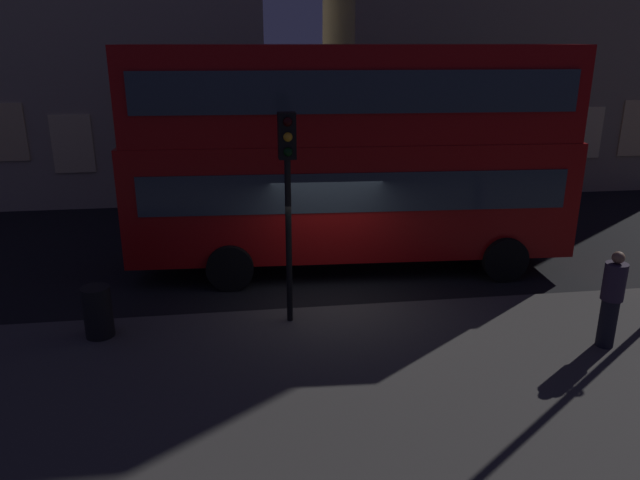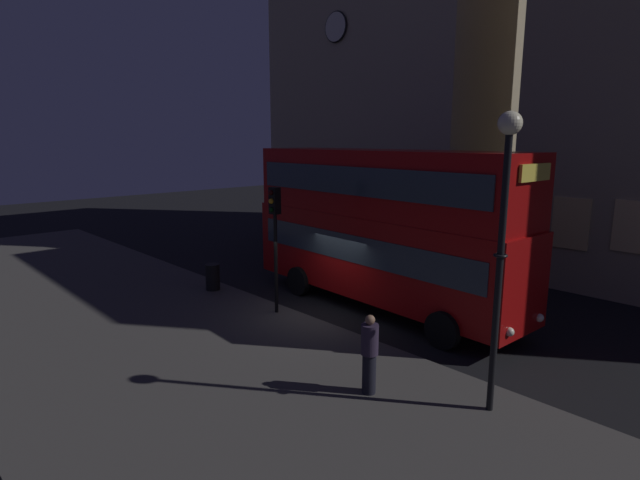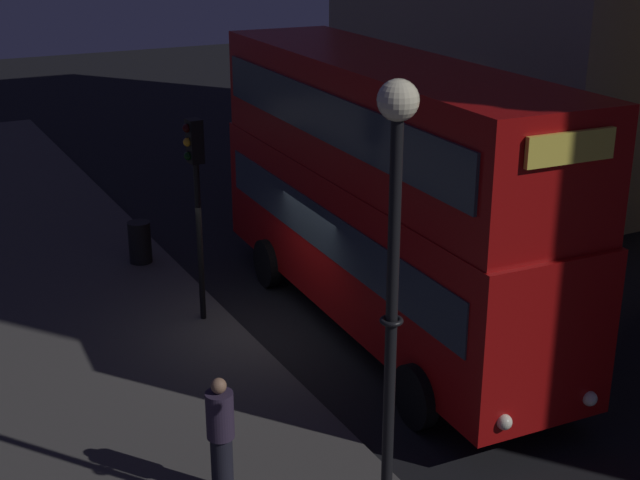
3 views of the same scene
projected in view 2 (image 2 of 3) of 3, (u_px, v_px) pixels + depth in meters
The scene contains 8 objects.
ground_plane at pixel (319, 316), 16.54m from camera, with size 80.00×80.00×0.00m, color black.
sidewalk_slab at pixel (181, 359), 13.18m from camera, with size 44.00×9.12×0.12m, color #423F3D.
building_with_clock at pixel (402, 83), 29.08m from camera, with size 12.79×9.62×17.89m.
double_decker_bus at pixel (381, 221), 16.86m from camera, with size 10.75×3.16×5.39m.
traffic_light_near_kerb at pixel (275, 224), 16.00m from camera, with size 0.33×0.37×4.13m.
street_lamp at pixel (504, 210), 9.77m from camera, with size 0.46×0.46×6.14m.
pedestrian at pixel (369, 353), 11.13m from camera, with size 0.39×0.39×1.84m.
litter_bin at pixel (213, 277), 18.97m from camera, with size 0.53×0.53×1.00m, color black.
Camera 2 is at (11.45, -10.77, 5.73)m, focal length 28.14 mm.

